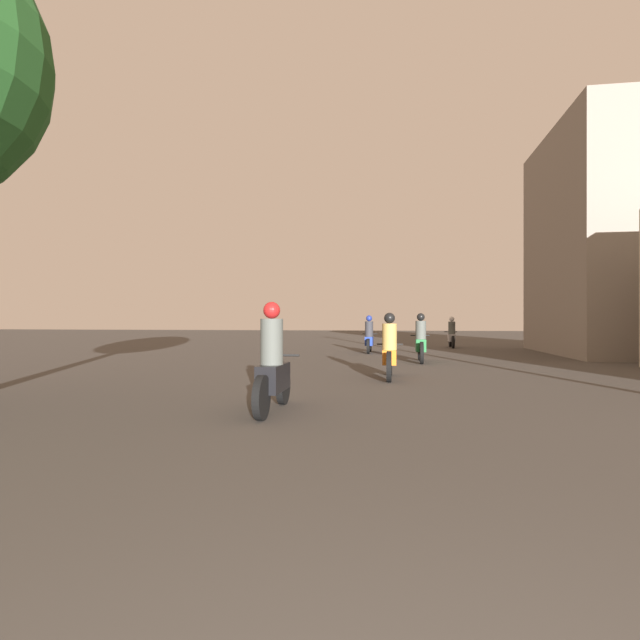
{
  "coord_description": "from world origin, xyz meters",
  "views": [
    {
      "loc": [
        -0.24,
        -0.52,
        1.32
      ],
      "look_at": [
        -3.02,
        17.27,
        1.3
      ],
      "focal_mm": 28.0,
      "sensor_mm": 36.0,
      "label": 1
    }
  ],
  "objects_px": {
    "motorcycle_black": "(273,368)",
    "motorcycle_blue": "(369,338)",
    "motorcycle_orange": "(390,352)",
    "motorcycle_green": "(421,342)",
    "motorcycle_silver": "(452,335)",
    "building_right_far": "(622,241)"
  },
  "relations": [
    {
      "from": "motorcycle_blue",
      "to": "motorcycle_silver",
      "type": "height_order",
      "value": "motorcycle_blue"
    },
    {
      "from": "motorcycle_blue",
      "to": "motorcycle_silver",
      "type": "distance_m",
      "value": 5.55
    },
    {
      "from": "motorcycle_black",
      "to": "motorcycle_orange",
      "type": "distance_m",
      "value": 4.58
    },
    {
      "from": "motorcycle_green",
      "to": "building_right_far",
      "type": "distance_m",
      "value": 9.81
    },
    {
      "from": "motorcycle_silver",
      "to": "building_right_far",
      "type": "bearing_deg",
      "value": -29.32
    },
    {
      "from": "motorcycle_orange",
      "to": "motorcycle_silver",
      "type": "distance_m",
      "value": 13.16
    },
    {
      "from": "motorcycle_black",
      "to": "motorcycle_green",
      "type": "bearing_deg",
      "value": 79.91
    },
    {
      "from": "motorcycle_orange",
      "to": "building_right_far",
      "type": "bearing_deg",
      "value": 44.47
    },
    {
      "from": "motorcycle_green",
      "to": "motorcycle_black",
      "type": "bearing_deg",
      "value": -100.45
    },
    {
      "from": "motorcycle_black",
      "to": "building_right_far",
      "type": "xyz_separation_m",
      "value": [
        10.2,
        13.59,
        3.68
      ]
    },
    {
      "from": "motorcycle_black",
      "to": "motorcycle_blue",
      "type": "bearing_deg",
      "value": 92.73
    },
    {
      "from": "motorcycle_orange",
      "to": "motorcycle_green",
      "type": "distance_m",
      "value": 4.59
    },
    {
      "from": "motorcycle_green",
      "to": "motorcycle_blue",
      "type": "distance_m",
      "value": 4.57
    },
    {
      "from": "motorcycle_orange",
      "to": "motorcycle_silver",
      "type": "xyz_separation_m",
      "value": [
        2.68,
        12.89,
        -0.01
      ]
    },
    {
      "from": "motorcycle_green",
      "to": "motorcycle_silver",
      "type": "bearing_deg",
      "value": 83.02
    },
    {
      "from": "motorcycle_blue",
      "to": "building_right_far",
      "type": "relative_size",
      "value": 0.22
    },
    {
      "from": "motorcycle_blue",
      "to": "motorcycle_silver",
      "type": "bearing_deg",
      "value": 40.27
    },
    {
      "from": "motorcycle_green",
      "to": "building_right_far",
      "type": "bearing_deg",
      "value": 36.85
    },
    {
      "from": "motorcycle_orange",
      "to": "motorcycle_black",
      "type": "bearing_deg",
      "value": -112.81
    },
    {
      "from": "motorcycle_black",
      "to": "motorcycle_blue",
      "type": "height_order",
      "value": "motorcycle_black"
    },
    {
      "from": "motorcycle_green",
      "to": "motorcycle_blue",
      "type": "xyz_separation_m",
      "value": [
        -1.83,
        4.19,
        -0.02
      ]
    },
    {
      "from": "building_right_far",
      "to": "motorcycle_blue",
      "type": "bearing_deg",
      "value": -176.46
    }
  ]
}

